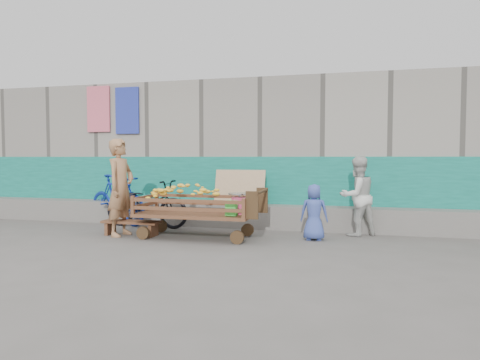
% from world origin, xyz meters
% --- Properties ---
extents(ground, '(80.00, 80.00, 0.00)m').
position_xyz_m(ground, '(0.00, 0.00, 0.00)').
color(ground, '#54524C').
rests_on(ground, ground).
extents(building_wall, '(12.00, 3.50, 3.00)m').
position_xyz_m(building_wall, '(-0.00, 4.05, 1.47)').
color(building_wall, gray).
rests_on(building_wall, ground).
extents(banana_cart, '(2.16, 0.99, 0.92)m').
position_xyz_m(banana_cart, '(-0.21, 1.05, 0.62)').
color(banana_cart, '#543120').
rests_on(banana_cart, ground).
extents(bench, '(1.05, 0.32, 0.26)m').
position_xyz_m(bench, '(-1.36, 0.97, 0.19)').
color(bench, '#543120').
rests_on(bench, ground).
extents(vendor_man, '(0.46, 0.66, 1.71)m').
position_xyz_m(vendor_man, '(-1.54, 0.92, 0.86)').
color(vendor_man, '#9F6F49').
rests_on(vendor_man, ground).
extents(woman, '(0.86, 0.83, 1.40)m').
position_xyz_m(woman, '(2.52, 1.96, 0.70)').
color(woman, silver).
rests_on(woman, ground).
extents(child, '(0.47, 0.32, 0.94)m').
position_xyz_m(child, '(1.81, 1.33, 0.47)').
color(child, '#3C51A5').
rests_on(child, ground).
extents(bicycle_dark, '(1.82, 0.74, 0.94)m').
position_xyz_m(bicycle_dark, '(-1.51, 1.85, 0.47)').
color(bicycle_dark, black).
rests_on(bicycle_dark, ground).
extents(bicycle_blue, '(1.77, 1.11, 1.03)m').
position_xyz_m(bicycle_blue, '(-2.28, 2.05, 0.52)').
color(bicycle_blue, navy).
rests_on(bicycle_blue, ground).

